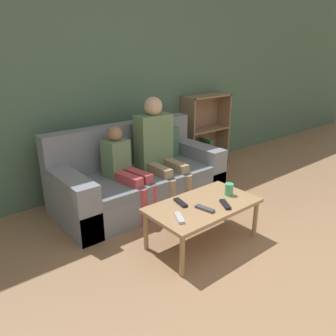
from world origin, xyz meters
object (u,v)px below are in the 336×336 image
Objects in this scene: coffee_table at (203,208)px; person_child at (125,167)px; couch at (139,178)px; tv_remote_2 at (205,209)px; cup_near at (229,189)px; tv_remote_0 at (225,204)px; person_adult at (157,144)px; tv_remote_3 at (181,203)px; tv_remote_1 at (179,218)px; bookshelf at (201,138)px.

coffee_table is 0.96m from person_child.
couch is 1.16m from tv_remote_2.
cup_near reaches higher than tv_remote_0.
person_adult is 6.55× the size of tv_remote_3.
cup_near is at bearing -5.58° from tv_remote_3.
tv_remote_1 is (-0.64, -0.05, -0.04)m from cup_near.
tv_remote_2 is (-0.12, -1.14, 0.12)m from couch.
tv_remote_0 is 0.98× the size of tv_remote_3.
person_adult is 6.55× the size of tv_remote_2.
coffee_table is at bearing 159.14° from tv_remote_0.
coffee_table is 5.49× the size of tv_remote_2.
bookshelf is 1.93m from cup_near.
couch is 10.45× the size of tv_remote_2.
person_adult reaches higher than bookshelf.
bookshelf reaches higher than tv_remote_0.
tv_remote_3 is at bearing 140.59° from coffee_table.
person_adult reaches higher than coffee_table.
bookshelf is at bearing 68.23° from tv_remote_1.
coffee_table is 1.07× the size of person_child.
bookshelf is 9.32× the size of cup_near.
cup_near is at bearing -70.19° from person_child.
cup_near is 0.62× the size of tv_remote_3.
cup_near reaches higher than coffee_table.
tv_remote_1 is at bearing -121.80° from tv_remote_3.
person_adult is 1.28× the size of person_child.
person_adult is at bearing 112.06° from tv_remote_0.
bookshelf is 1.78m from person_child.
couch reaches higher than tv_remote_0.
bookshelf is 2.23m from tv_remote_2.
tv_remote_2 is (0.13, -1.02, -0.11)m from person_child.
tv_remote_0 is (-1.36, -1.65, -0.02)m from bookshelf.
tv_remote_0 is (0.12, -0.14, 0.05)m from coffee_table.
tv_remote_0 and tv_remote_2 have the same top height.
tv_remote_2 is at bearing -57.92° from tv_remote_3.
person_child is 8.26× the size of cup_near.
tv_remote_2 reaches higher than coffee_table.
tv_remote_3 reaches higher than coffee_table.
bookshelf is 2.14m from tv_remote_0.
cup_near is (0.26, -1.07, 0.16)m from couch.
person_adult reaches higher than tv_remote_2.
coffee_table is at bearing 38.92° from tv_remote_1.
person_child reaches higher than coffee_table.
tv_remote_1 is (-0.33, -0.07, 0.05)m from coffee_table.
tv_remote_3 is at bearing -139.51° from bookshelf.
tv_remote_0 is (0.07, -1.20, 0.12)m from couch.
tv_remote_2 is at bearing -169.55° from cup_near.
tv_remote_2 and tv_remote_3 have the same top height.
tv_remote_1 is 0.98× the size of tv_remote_2.
cup_near reaches higher than tv_remote_2.
person_child is at bearing -160.76° from bookshelf.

